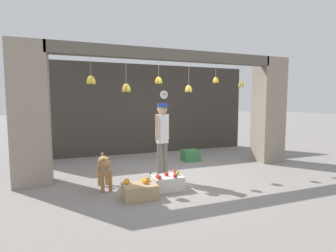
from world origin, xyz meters
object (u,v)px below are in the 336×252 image
object	(u,v)px
wall_clock	(164,95)
produce_box_green	(190,155)
shopkeeper	(162,136)
fruit_crate_oranges	(140,190)
fruit_crate_apples	(167,182)
water_bottle	(150,179)
dog	(105,165)

from	to	relation	value
wall_clock	produce_box_green	bearing A→B (deg)	-80.16
shopkeeper	fruit_crate_oranges	distance (m)	1.36
shopkeeper	produce_box_green	size ratio (longest dim) A/B	3.65
shopkeeper	fruit_crate_oranges	xyz separation A→B (m)	(-0.71, -0.82, -0.82)
fruit_crate_apples	produce_box_green	world-z (taller)	fruit_crate_apples
produce_box_green	wall_clock	size ratio (longest dim) A/B	1.52
fruit_crate_apples	wall_clock	size ratio (longest dim) A/B	1.94
fruit_crate_apples	shopkeeper	bearing A→B (deg)	79.93
shopkeeper	wall_clock	bearing A→B (deg)	-127.38
water_bottle	wall_clock	world-z (taller)	wall_clock
fruit_crate_oranges	wall_clock	xyz separation A→B (m)	(1.80, 3.75, 1.75)
shopkeeper	produce_box_green	distance (m)	2.13
fruit_crate_oranges	produce_box_green	xyz separation A→B (m)	(2.06, 2.26, 0.02)
dog	wall_clock	xyz separation A→B (m)	(2.30, 3.06, 1.42)
shopkeeper	water_bottle	bearing A→B (deg)	9.32
shopkeeper	fruit_crate_apples	size ratio (longest dim) A/B	2.86
fruit_crate_oranges	water_bottle	size ratio (longest dim) A/B	2.37
dog	produce_box_green	distance (m)	3.02
dog	fruit_crate_apples	xyz separation A→B (m)	(1.10, -0.46, -0.32)
fruit_crate_apples	water_bottle	size ratio (longest dim) A/B	2.37
fruit_crate_apples	water_bottle	distance (m)	0.48
produce_box_green	wall_clock	xyz separation A→B (m)	(-0.26, 1.49, 1.73)
water_bottle	fruit_crate_apples	bearing A→B (deg)	-64.26
water_bottle	wall_clock	bearing A→B (deg)	65.56
fruit_crate_apples	wall_clock	xyz separation A→B (m)	(1.20, 3.52, 1.74)
shopkeeper	produce_box_green	xyz separation A→B (m)	(1.35, 1.44, -0.80)
fruit_crate_apples	water_bottle	bearing A→B (deg)	115.74
dog	wall_clock	world-z (taller)	wall_clock
produce_box_green	wall_clock	bearing A→B (deg)	99.84
shopkeeper	fruit_crate_oranges	size ratio (longest dim) A/B	2.86
fruit_crate_oranges	water_bottle	world-z (taller)	fruit_crate_oranges
dog	water_bottle	distance (m)	0.96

